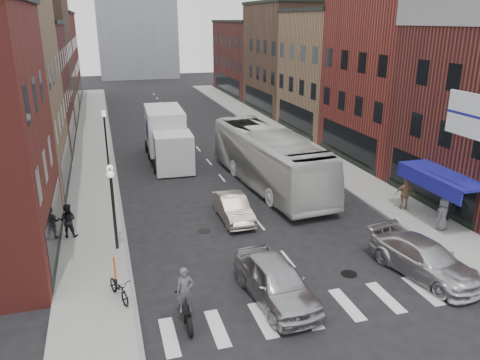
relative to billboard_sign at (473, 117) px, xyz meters
name	(u,v)px	position (x,y,z in m)	size (l,w,h in m)	color
ground	(297,269)	(-8.59, -0.50, -6.13)	(160.00, 160.00, 0.00)	black
sidewalk_left	(93,153)	(-17.09, 21.50, -6.06)	(3.00, 74.00, 0.15)	gray
sidewalk_right	(288,138)	(-0.09, 21.50, -6.06)	(3.00, 74.00, 0.15)	gray
curb_left	(112,152)	(-15.59, 21.50, -6.13)	(0.20, 74.00, 0.16)	gray
curb_right	(272,140)	(-1.59, 21.50, -6.13)	(0.20, 74.00, 0.16)	gray
crosswalk_stripes	(328,308)	(-8.59, -3.50, -6.13)	(12.00, 2.20, 0.01)	silver
bldg_left_mid_b	(0,90)	(-23.58, 23.50, -0.98)	(10.30, 10.20, 10.30)	#4F1D1C
bldg_left_far_a	(17,59)	(-23.58, 34.50, 0.52)	(10.30, 12.20, 13.30)	#523729
bldg_left_far_b	(35,59)	(-23.58, 48.50, -0.48)	(10.30, 16.20, 11.30)	maroon
bldg_right_mid_a	(412,65)	(6.41, 13.50, 1.02)	(10.30, 10.20, 14.30)	maroon
bldg_right_mid_b	(345,72)	(6.41, 23.50, -0.48)	(10.30, 10.20, 11.30)	#977153
bldg_right_far_a	(299,58)	(6.41, 34.50, 0.02)	(10.30, 12.20, 12.30)	#523729
bldg_right_far_b	(260,58)	(6.41, 48.50, -0.98)	(10.30, 16.20, 10.30)	#4F1D1C
awning_blue	(439,176)	(0.34, 2.00, -3.50)	(1.80, 5.00, 0.78)	navy
billboard_sign	(473,117)	(0.00, 0.00, 0.00)	(1.52, 3.00, 3.70)	black
streetlamp_near	(112,193)	(-15.99, 3.50, -3.22)	(0.32, 1.22, 4.11)	black
streetlamp_far	(105,128)	(-15.99, 17.50, -3.22)	(0.32, 1.22, 4.11)	black
bike_rack	(115,269)	(-16.19, 0.80, -5.58)	(0.08, 0.68, 0.80)	#D8590C
box_truck	(167,137)	(-11.53, 17.62, -4.23)	(2.97, 8.97, 3.86)	silver
motorcycle_rider	(185,298)	(-13.88, -2.91, -5.09)	(0.63, 2.19, 2.23)	black
transit_bus	(268,158)	(-6.06, 10.23, -4.30)	(3.08, 13.18, 3.67)	silver
sedan_left_near	(276,281)	(-10.29, -2.39, -5.30)	(1.96, 4.87, 1.66)	#B0B0B4
sedan_left_far	(233,208)	(-9.76, 5.50, -5.46)	(1.43, 4.09, 1.35)	beige
curb_car	(425,259)	(-3.60, -2.43, -5.39)	(2.09, 5.14, 1.49)	silver
parked_bicycle	(119,288)	(-16.09, -0.85, -5.52)	(0.62, 1.78, 0.94)	black
ped_left_solo	(68,220)	(-18.19, 5.50, -5.13)	(0.83, 0.48, 1.71)	black
ped_right_a	(447,206)	(1.01, 1.84, -5.20)	(1.01, 0.50, 1.56)	black
ped_right_b	(405,194)	(-0.20, 3.82, -5.07)	(1.07, 0.53, 1.82)	olive
ped_right_c	(443,214)	(-0.01, 0.93, -5.14)	(0.83, 0.54, 1.70)	#4F5256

